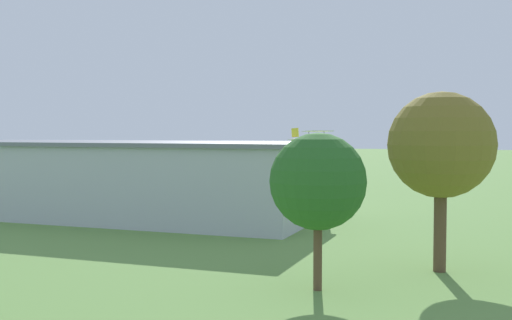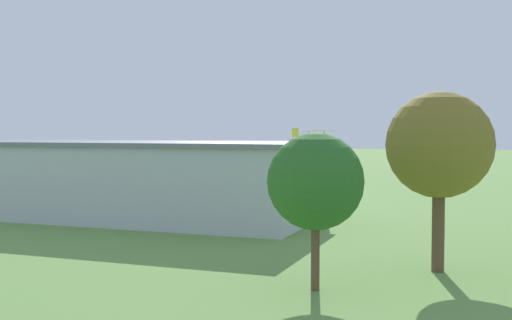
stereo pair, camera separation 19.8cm
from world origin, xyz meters
name	(u,v)px [view 2 (the right image)]	position (x,y,z in m)	size (l,w,h in m)	color
ground_plane	(253,187)	(0.00, 0.00, 0.00)	(400.00, 400.00, 0.00)	#608C42
hangar	(114,179)	(3.17, 32.29, 3.46)	(38.29, 16.01, 6.90)	#B7BCC6
biplane	(313,140)	(-7.79, -3.47, 6.67)	(6.94, 7.73, 3.43)	yellow
car_orange	(4,190)	(24.50, 21.46, 0.86)	(2.65, 4.71, 1.66)	orange
person_walking_on_apron	(58,188)	(19.95, 17.13, 0.83)	(0.54, 0.54, 1.66)	orange
person_by_parked_cars	(330,202)	(-15.24, 22.51, 0.88)	(0.47, 0.47, 1.76)	navy
person_watching_takeoff	(67,188)	(18.78, 16.88, 0.86)	(0.40, 0.40, 1.72)	#72338C
tree_behind_hangar_right	(316,182)	(-20.31, 53.26, 5.35)	(4.77, 4.77, 7.76)	brown
tree_by_windsock	(439,146)	(-25.97, 47.20, 7.02)	(5.90, 5.90, 10.02)	brown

